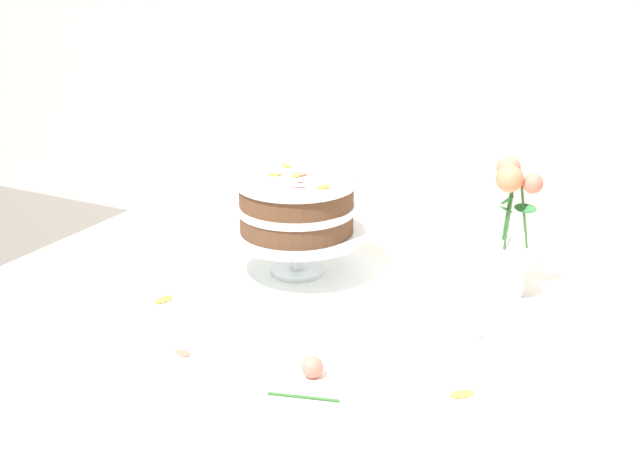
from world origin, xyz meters
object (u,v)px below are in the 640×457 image
Objects in this scene: cake_stand at (297,238)px; flower_vase at (511,238)px; layer_cake at (296,203)px; dining_table at (331,331)px; fallen_rose at (312,369)px.

cake_stand is 0.44m from flower_vase.
layer_cake is at bearing -165.50° from flower_vase.
cake_stand is 1.17× the size of layer_cake.
dining_table is at bearing -154.13° from flower_vase.
layer_cake is at bearing -51.98° from cake_stand.
layer_cake is at bearing 156.95° from dining_table.
cake_stand is 1.04× the size of flower_vase.
cake_stand is at bearing 122.44° from fallen_rose.
fallen_rose is (0.23, -0.37, -0.07)m from cake_stand.
dining_table is 5.67× the size of layer_cake.
layer_cake is (-0.11, 0.04, 0.25)m from dining_table.
dining_table is 0.36m from fallen_rose.
flower_vase reaches higher than layer_cake.
cake_stand is 2.58× the size of fallen_rose.
cake_stand reaches higher than dining_table.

